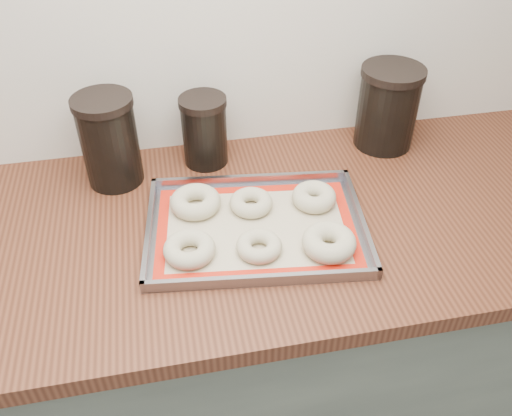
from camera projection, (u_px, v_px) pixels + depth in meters
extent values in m
cube|color=slate|center=(315.00, 338.00, 1.51)|extent=(3.00, 0.65, 0.86)
cube|color=#5D2F1C|center=(329.00, 215.00, 1.22)|extent=(3.06, 0.68, 0.04)
cube|color=gray|center=(256.00, 229.00, 1.16)|extent=(0.50, 0.38, 0.00)
cube|color=gray|center=(251.00, 180.00, 1.27)|extent=(0.46, 0.07, 0.02)
cube|color=gray|center=(262.00, 280.00, 1.03)|extent=(0.46, 0.07, 0.02)
cube|color=gray|center=(149.00, 230.00, 1.13)|extent=(0.05, 0.33, 0.02)
cube|color=gray|center=(360.00, 219.00, 1.16)|extent=(0.05, 0.33, 0.02)
cube|color=#C6B793|center=(256.00, 228.00, 1.15)|extent=(0.45, 0.34, 0.00)
cube|color=red|center=(252.00, 189.00, 1.26)|extent=(0.42, 0.07, 0.00)
cube|color=red|center=(261.00, 273.00, 1.05)|extent=(0.42, 0.07, 0.00)
cube|color=red|center=(162.00, 232.00, 1.14)|extent=(0.05, 0.25, 0.00)
cube|color=red|center=(348.00, 223.00, 1.17)|extent=(0.05, 0.25, 0.00)
torus|color=#C2B896|center=(189.00, 249.00, 1.08)|extent=(0.14, 0.14, 0.04)
torus|color=#C2B896|center=(259.00, 246.00, 1.09)|extent=(0.12, 0.12, 0.03)
torus|color=#C2B896|center=(329.00, 242.00, 1.09)|extent=(0.13, 0.13, 0.04)
torus|color=#C2B896|center=(195.00, 202.00, 1.19)|extent=(0.14, 0.14, 0.04)
torus|color=#C2B896|center=(251.00, 203.00, 1.19)|extent=(0.11, 0.11, 0.03)
torus|color=#C2B896|center=(314.00, 197.00, 1.21)|extent=(0.10, 0.10, 0.04)
cylinder|color=black|center=(110.00, 144.00, 1.23)|extent=(0.13, 0.13, 0.20)
cylinder|color=black|center=(101.00, 102.00, 1.17)|extent=(0.14, 0.14, 0.02)
cylinder|color=black|center=(205.00, 134.00, 1.31)|extent=(0.11, 0.11, 0.16)
cylinder|color=black|center=(202.00, 102.00, 1.25)|extent=(0.11, 0.11, 0.02)
cylinder|color=black|center=(387.00, 111.00, 1.36)|extent=(0.15, 0.15, 0.19)
cylinder|color=black|center=(394.00, 72.00, 1.29)|extent=(0.16, 0.16, 0.02)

